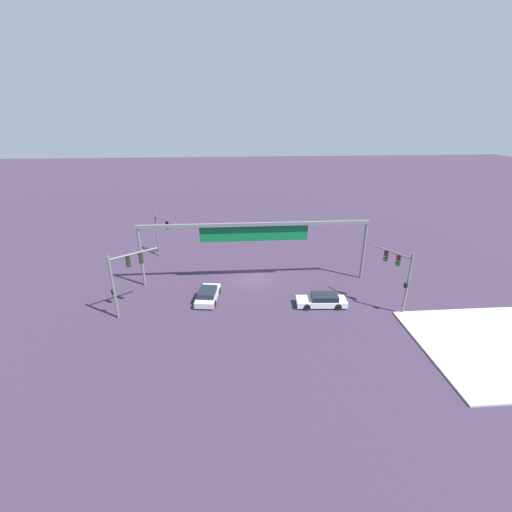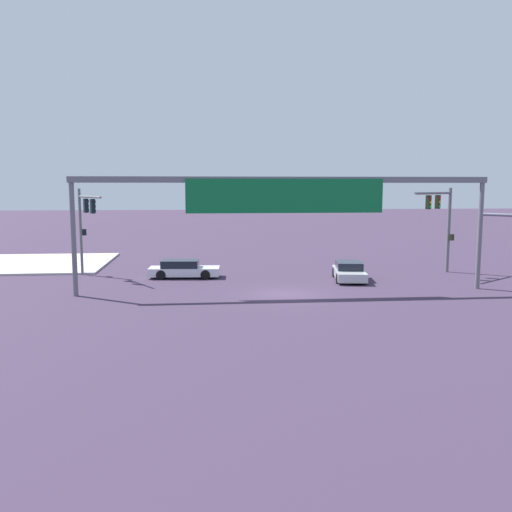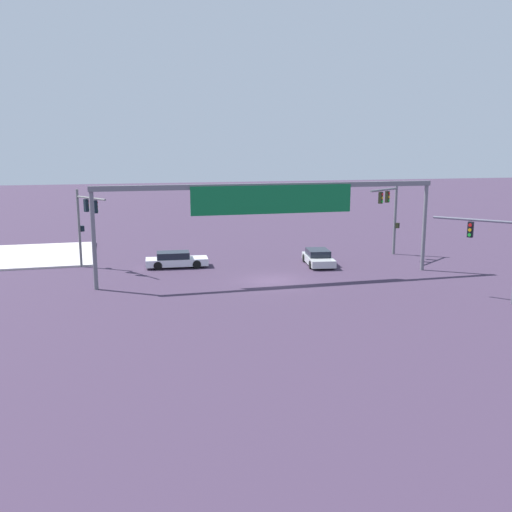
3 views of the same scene
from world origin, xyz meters
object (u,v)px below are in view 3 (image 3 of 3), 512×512
traffic_signal_near_corner (85,216)px  traffic_signal_cross_street (390,208)px  sedan_car_waiting_far (176,260)px  traffic_signal_opposite_side (495,243)px  sedan_car_approaching (318,258)px

traffic_signal_near_corner → traffic_signal_cross_street: traffic_signal_cross_street is taller
traffic_signal_near_corner → sedan_car_waiting_far: 7.54m
sedan_car_waiting_far → traffic_signal_cross_street: bearing=4.2°
traffic_signal_near_corner → traffic_signal_cross_street: 24.80m
traffic_signal_near_corner → traffic_signal_opposite_side: 28.63m
traffic_signal_near_corner → traffic_signal_cross_street: size_ratio=0.99×
traffic_signal_near_corner → traffic_signal_opposite_side: size_ratio=1.15×
traffic_signal_opposite_side → sedan_car_approaching: 14.42m
traffic_signal_near_corner → sedan_car_approaching: bearing=49.5°
sedan_car_waiting_far → traffic_signal_near_corner: bearing=174.6°
traffic_signal_opposite_side → traffic_signal_cross_street: traffic_signal_cross_street is taller
sedan_car_waiting_far → sedan_car_approaching: bearing=-6.2°
sedan_car_approaching → sedan_car_waiting_far: same height
traffic_signal_near_corner → sedan_car_waiting_far: traffic_signal_near_corner is taller
traffic_signal_cross_street → traffic_signal_near_corner: bearing=-37.7°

